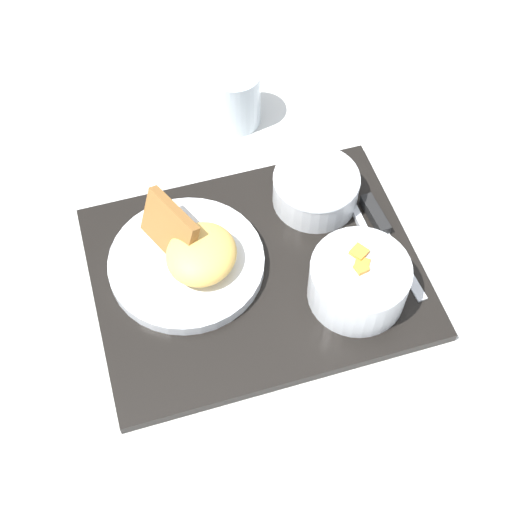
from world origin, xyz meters
The scene contains 8 objects.
ground_plane centered at (0.00, 0.00, 0.00)m, with size 4.00×4.00×0.00m, color silver.
serving_tray centered at (0.00, 0.00, 0.01)m, with size 0.44×0.36×0.01m.
bowl_salad centered at (-0.10, 0.08, 0.05)m, with size 0.12×0.12×0.07m.
bowl_soup centered at (-0.12, -0.07, 0.04)m, with size 0.11×0.11×0.05m.
plate_main centered at (0.07, -0.04, 0.03)m, with size 0.19×0.19×0.09m.
knife centered at (-0.17, 0.01, 0.02)m, with size 0.02×0.17×0.02m.
spoon centered at (-0.15, 0.02, 0.02)m, with size 0.04×0.14×0.01m.
glass_water centered at (-0.08, -0.26, 0.04)m, with size 0.07×0.07×0.09m.
Camera 1 is at (0.20, 0.44, 0.77)m, focal length 50.00 mm.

